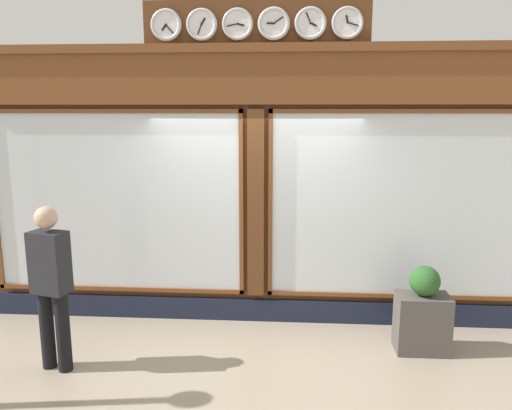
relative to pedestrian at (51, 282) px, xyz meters
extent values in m
cube|color=#5B3319|center=(-1.94, -1.50, 0.69)|extent=(6.77, 0.30, 3.24)
cube|color=#191E33|center=(-1.94, -1.33, -0.79)|extent=(6.77, 0.08, 0.28)
cube|color=brown|center=(-1.94, -1.31, 2.02)|extent=(6.63, 0.08, 0.58)
cube|color=brown|center=(-1.94, -1.33, 2.36)|extent=(6.90, 0.20, 0.10)
cube|color=silver|center=(-3.66, -1.33, 0.55)|extent=(3.03, 0.02, 2.16)
cube|color=brown|center=(-3.66, -1.31, 1.65)|extent=(3.13, 0.04, 0.05)
cube|color=brown|center=(-3.66, -1.31, -0.56)|extent=(3.13, 0.04, 0.05)
cube|color=brown|center=(-2.11, -1.31, 0.55)|extent=(0.05, 0.04, 2.26)
cube|color=silver|center=(-0.22, -1.33, 0.55)|extent=(3.03, 0.02, 2.16)
cube|color=brown|center=(-0.22, -1.31, 1.65)|extent=(3.13, 0.04, 0.05)
cube|color=brown|center=(-0.22, -1.31, -0.56)|extent=(3.13, 0.04, 0.05)
cube|color=brown|center=(-1.76, -1.31, 0.55)|extent=(0.05, 0.04, 2.26)
cube|color=#5B3319|center=(-1.94, -1.32, 0.55)|extent=(0.20, 0.10, 2.26)
cube|color=#5B3319|center=(-1.94, -1.37, 2.61)|extent=(2.58, 0.06, 0.55)
cylinder|color=white|center=(-2.95, -1.29, 2.61)|extent=(0.29, 0.02, 0.29)
torus|color=silver|center=(-2.95, -1.28, 2.61)|extent=(0.35, 0.04, 0.35)
cube|color=black|center=(-2.95, -1.27, 2.65)|extent=(0.03, 0.01, 0.08)
cube|color=black|center=(-3.01, -1.27, 2.60)|extent=(0.12, 0.01, 0.04)
sphere|color=black|center=(-2.95, -1.27, 2.61)|extent=(0.02, 0.02, 0.02)
cylinder|color=white|center=(-2.55, -1.29, 2.61)|extent=(0.29, 0.02, 0.29)
torus|color=silver|center=(-2.55, -1.28, 2.61)|extent=(0.36, 0.04, 0.36)
cube|color=black|center=(-2.58, -1.27, 2.60)|extent=(0.08, 0.01, 0.05)
cube|color=black|center=(-2.52, -1.27, 2.67)|extent=(0.06, 0.01, 0.12)
sphere|color=black|center=(-2.55, -1.27, 2.61)|extent=(0.02, 0.02, 0.02)
cylinder|color=white|center=(-2.14, -1.29, 2.61)|extent=(0.29, 0.02, 0.29)
torus|color=silver|center=(-2.14, -1.28, 2.61)|extent=(0.36, 0.05, 0.36)
cube|color=black|center=(-2.10, -1.27, 2.61)|extent=(0.08, 0.01, 0.02)
cube|color=black|center=(-2.19, -1.27, 2.65)|extent=(0.11, 0.01, 0.08)
sphere|color=black|center=(-2.14, -1.27, 2.61)|extent=(0.02, 0.02, 0.02)
cylinder|color=white|center=(-1.74, -1.29, 2.61)|extent=(0.29, 0.02, 0.29)
torus|color=silver|center=(-1.74, -1.28, 2.61)|extent=(0.35, 0.04, 0.35)
cube|color=black|center=(-1.77, -1.27, 2.60)|extent=(0.08, 0.01, 0.04)
cube|color=black|center=(-1.68, -1.27, 2.60)|extent=(0.12, 0.01, 0.04)
sphere|color=black|center=(-1.74, -1.27, 2.61)|extent=(0.02, 0.02, 0.02)
cylinder|color=white|center=(-1.33, -1.29, 2.61)|extent=(0.29, 0.02, 0.29)
torus|color=silver|center=(-1.33, -1.28, 2.61)|extent=(0.35, 0.04, 0.35)
cube|color=black|center=(-1.35, -1.27, 2.65)|extent=(0.06, 0.01, 0.08)
cube|color=black|center=(-1.31, -1.27, 2.56)|extent=(0.06, 0.01, 0.12)
sphere|color=black|center=(-1.33, -1.27, 2.61)|extent=(0.02, 0.02, 0.02)
cylinder|color=white|center=(-0.93, -1.29, 2.61)|extent=(0.29, 0.02, 0.29)
torus|color=silver|center=(-0.93, -1.28, 2.61)|extent=(0.36, 0.05, 0.36)
cube|color=black|center=(-0.90, -1.27, 2.58)|extent=(0.06, 0.01, 0.07)
cube|color=black|center=(-0.96, -1.27, 2.57)|extent=(0.09, 0.01, 0.10)
sphere|color=black|center=(-0.93, -1.27, 2.61)|extent=(0.02, 0.02, 0.02)
cylinder|color=black|center=(0.10, -0.03, -0.52)|extent=(0.14, 0.14, 0.82)
cylinder|color=black|center=(-0.10, 0.03, -0.52)|extent=(0.14, 0.14, 0.82)
cube|color=#232328|center=(0.00, 0.00, 0.20)|extent=(0.41, 0.31, 0.62)
sphere|color=tan|center=(0.00, 0.00, 0.65)|extent=(0.22, 0.22, 0.22)
cube|color=#4C4742|center=(-3.80, -0.65, -0.61)|extent=(0.56, 0.36, 0.64)
sphere|color=#285623|center=(-3.80, -0.65, -0.13)|extent=(0.33, 0.33, 0.33)
camera|label=1|loc=(-2.35, 4.55, 1.68)|focal=35.06mm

